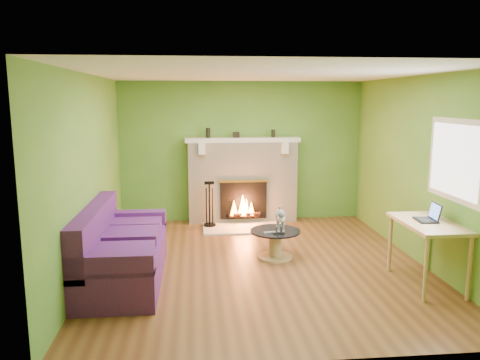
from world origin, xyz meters
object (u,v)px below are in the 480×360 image
object	(u,v)px
sofa	(119,252)
desk	(429,230)
cat	(280,218)
coffee_table	(275,242)

from	to	relation	value
sofa	desk	xyz separation A→B (m)	(3.81, -0.54, 0.34)
sofa	cat	distance (m)	2.31
coffee_table	sofa	bearing A→B (deg)	-163.49
coffee_table	desk	size ratio (longest dim) A/B	0.67
cat	coffee_table	bearing A→B (deg)	-141.38
sofa	cat	bearing A→B (deg)	17.14
coffee_table	cat	world-z (taller)	cat
coffee_table	desk	xyz separation A→B (m)	(1.69, -1.16, 0.47)
coffee_table	desk	world-z (taller)	desk
desk	cat	bearing A→B (deg)	142.96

